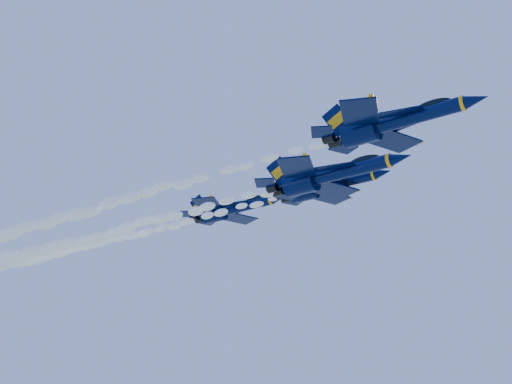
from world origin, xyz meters
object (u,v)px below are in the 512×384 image
Objects in this scene: jet_fourth at (232,209)px; jet_lead at (392,122)px; jet_second at (328,175)px; jet_third at (326,186)px.

jet_lead is at bearing -32.49° from jet_fourth.
jet_second is at bearing 138.09° from jet_lead.
jet_fourth reaches higher than jet_third.
jet_second is 1.13× the size of jet_fourth.
jet_fourth is at bearing 165.54° from jet_third.
jet_third is (-15.96, 16.76, 3.07)m from jet_lead.
jet_third reaches higher than jet_second.
jet_second reaches higher than jet_lead.
jet_lead is 17.24m from jet_second.
jet_third is at bearing 133.60° from jet_lead.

